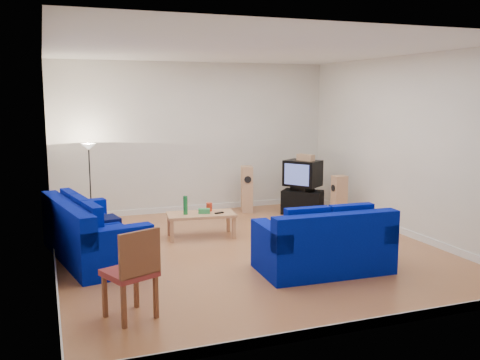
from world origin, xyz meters
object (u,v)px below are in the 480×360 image
object	(u,v)px
sofa_loveseat	(325,248)
coffee_table	(201,216)
sofa_three_seat	(90,237)
television	(303,173)
tv_stand	(302,202)

from	to	relation	value
sofa_loveseat	coffee_table	world-z (taller)	sofa_loveseat
sofa_loveseat	sofa_three_seat	bearing A→B (deg)	152.27
sofa_loveseat	coffee_table	size ratio (longest dim) A/B	1.49
sofa_loveseat	television	distance (m)	3.84
sofa_loveseat	tv_stand	distance (m)	3.78
sofa_three_seat	television	bearing A→B (deg)	99.86
sofa_loveseat	tv_stand	size ratio (longest dim) A/B	2.25
sofa_loveseat	television	bearing A→B (deg)	70.15
sofa_three_seat	television	xyz separation A→B (m)	(4.52, 1.75, 0.53)
sofa_loveseat	television	world-z (taller)	television
coffee_table	tv_stand	distance (m)	2.77
coffee_table	television	world-z (taller)	television
tv_stand	coffee_table	bearing A→B (deg)	-116.05
tv_stand	sofa_three_seat	bearing A→B (deg)	-117.98
coffee_table	television	bearing A→B (deg)	23.30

